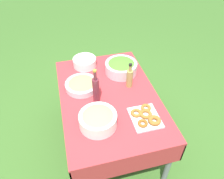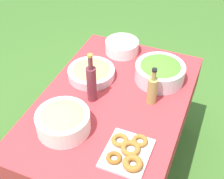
# 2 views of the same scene
# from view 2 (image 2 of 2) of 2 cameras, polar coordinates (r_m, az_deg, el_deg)

# --- Properties ---
(ground_plane) EXTENTS (14.00, 14.00, 0.00)m
(ground_plane) POSITION_cam_2_polar(r_m,az_deg,el_deg) (2.57, 0.09, -13.74)
(ground_plane) COLOR #3D6B28
(picnic_table) EXTENTS (1.39, 0.92, 0.72)m
(picnic_table) POSITION_cam_2_polar(r_m,az_deg,el_deg) (2.09, 0.11, -3.84)
(picnic_table) COLOR #B73338
(picnic_table) RESTS_ON ground_plane
(salad_bowl) EXTENTS (0.34, 0.34, 0.14)m
(salad_bowl) POSITION_cam_2_polar(r_m,az_deg,el_deg) (2.17, 8.76, 3.37)
(salad_bowl) COLOR silver
(salad_bowl) RESTS_ON picnic_table
(pasta_bowl) EXTENTS (0.31, 0.31, 0.14)m
(pasta_bowl) POSITION_cam_2_polar(r_m,az_deg,el_deg) (1.82, -8.96, -5.55)
(pasta_bowl) COLOR white
(pasta_bowl) RESTS_ON picnic_table
(donut_platter) EXTENTS (0.29, 0.26, 0.05)m
(donut_platter) POSITION_cam_2_polar(r_m,az_deg,el_deg) (1.72, 2.93, -11.35)
(donut_platter) COLOR silver
(donut_platter) RESTS_ON picnic_table
(plate_stack) EXTENTS (0.26, 0.26, 0.10)m
(plate_stack) POSITION_cam_2_polar(r_m,az_deg,el_deg) (2.43, 1.83, 7.84)
(plate_stack) COLOR white
(plate_stack) RESTS_ON picnic_table
(olive_oil_bottle) EXTENTS (0.06, 0.06, 0.27)m
(olive_oil_bottle) POSITION_cam_2_polar(r_m,az_deg,el_deg) (1.96, 7.39, -0.01)
(olive_oil_bottle) COLOR #998E4C
(olive_oil_bottle) RESTS_ON picnic_table
(wine_bottle) EXTENTS (0.06, 0.06, 0.35)m
(wine_bottle) POSITION_cam_2_polar(r_m,az_deg,el_deg) (1.95, -3.76, 1.26)
(wine_bottle) COLOR maroon
(wine_bottle) RESTS_ON picnic_table
(bread_bowl) EXTENTS (0.33, 0.33, 0.08)m
(bread_bowl) POSITION_cam_2_polar(r_m,az_deg,el_deg) (2.19, -3.81, 3.20)
(bread_bowl) COLOR silver
(bread_bowl) RESTS_ON picnic_table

